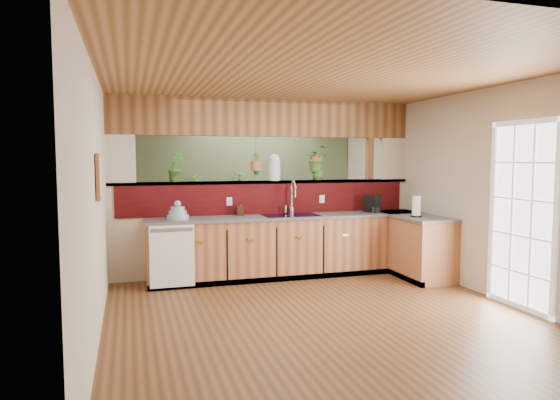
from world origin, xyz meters
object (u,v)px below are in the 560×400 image
object	(u,v)px
glass_jar	(274,167)
shelving_console	(225,224)
coffee_maker	(372,204)
paper_towel	(416,207)
soap_dispenser	(240,209)
dish_stack	(178,214)
faucet	(292,196)

from	to	relation	value
glass_jar	shelving_console	size ratio (longest dim) A/B	0.25
coffee_maker	paper_towel	distance (m)	0.77
shelving_console	soap_dispenser	bearing A→B (deg)	-116.75
soap_dispenser	coffee_maker	bearing A→B (deg)	-5.25
soap_dispenser	paper_towel	bearing A→B (deg)	-20.66
soap_dispenser	glass_jar	bearing A→B (deg)	19.01
dish_stack	glass_jar	world-z (taller)	glass_jar
faucet	shelving_console	xyz separation A→B (m)	(-0.62, 2.12, -0.67)
glass_jar	shelving_console	bearing A→B (deg)	102.16
coffee_maker	soap_dispenser	bearing A→B (deg)	151.83
faucet	shelving_console	distance (m)	2.31
coffee_maker	glass_jar	world-z (taller)	glass_jar
faucet	coffee_maker	size ratio (longest dim) A/B	1.88
soap_dispenser	coffee_maker	size ratio (longest dim) A/B	0.76
dish_stack	shelving_console	bearing A→B (deg)	65.14
glass_jar	paper_towel	bearing A→B (deg)	-31.38
dish_stack	paper_towel	xyz separation A→B (m)	(3.27, -0.65, 0.06)
faucet	shelving_console	bearing A→B (deg)	106.30
paper_towel	dish_stack	bearing A→B (deg)	168.72
soap_dispenser	faucet	bearing A→B (deg)	-1.82
dish_stack	glass_jar	bearing A→B (deg)	16.18
soap_dispenser	coffee_maker	world-z (taller)	coffee_maker
faucet	glass_jar	bearing A→B (deg)	133.54
faucet	paper_towel	world-z (taller)	faucet
soap_dispenser	shelving_console	xyz separation A→B (m)	(0.16, 2.10, -0.50)
soap_dispenser	dish_stack	bearing A→B (deg)	-165.63
faucet	soap_dispenser	size ratio (longest dim) A/B	2.48
coffee_maker	shelving_console	bearing A→B (deg)	106.24
dish_stack	faucet	bearing A→B (deg)	7.03
paper_towel	soap_dispenser	bearing A→B (deg)	159.34
faucet	coffee_maker	xyz separation A→B (m)	(1.24, -0.16, -0.15)
faucet	dish_stack	xyz separation A→B (m)	(-1.70, -0.21, -0.19)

